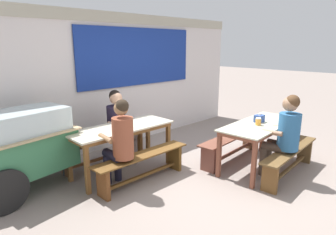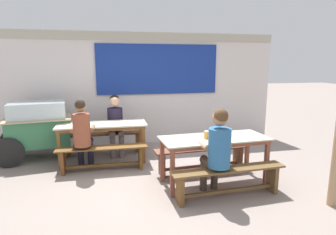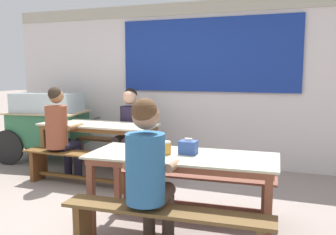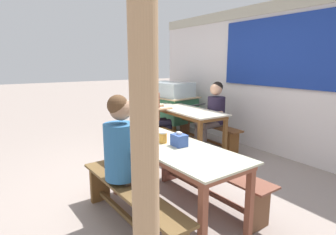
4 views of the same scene
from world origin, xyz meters
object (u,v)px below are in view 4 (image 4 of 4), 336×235
dining_table_far (185,113)px  tissue_box (179,140)px  bench_far_back (206,130)px  person_left_back_turned (155,110)px  condiment_jar (163,137)px  bench_near_back (207,176)px  food_cart (169,103)px  dining_table_near (172,153)px  person_center_facing (213,111)px  person_near_front (126,151)px  wooden_support_post (146,206)px  bench_near_front (130,201)px  bench_far_front (161,138)px

dining_table_far → tissue_box: size_ratio=10.78×
bench_far_back → person_left_back_turned: (-0.34, -0.97, 0.43)m
dining_table_far → condiment_jar: condiment_jar is taller
dining_table_far → bench_near_back: size_ratio=1.00×
person_left_back_turned → food_cart: bearing=136.0°
tissue_box → bench_near_back: bearing=99.1°
bench_far_back → food_cart: (-1.29, -0.05, 0.38)m
dining_table_far → person_left_back_turned: (-0.34, -0.45, 0.05)m
dining_table_near → person_center_facing: (-1.49, 1.90, 0.04)m
bench_far_back → bench_near_back: 2.25m
person_near_front → person_left_back_turned: bearing=143.1°
tissue_box → condiment_jar: 0.20m
bench_near_back → person_left_back_turned: person_left_back_turned is taller
person_near_front → condiment_jar: (-0.01, 0.44, 0.07)m
dining_table_far → wooden_support_post: bearing=-38.7°
bench_far_back → bench_near_front: same height
person_center_facing → condiment_jar: person_center_facing is taller
person_left_back_turned → person_near_front: (1.96, -1.47, 0.02)m
tissue_box → wooden_support_post: 1.70m
person_left_back_turned → condiment_jar: 2.21m
bench_far_front → bench_near_front: 2.31m
dining_table_near → bench_far_front: size_ratio=1.09×
bench_far_front → person_left_back_turned: bearing=168.1°
dining_table_near → condiment_jar: 0.20m
person_left_back_turned → tissue_box: person_left_back_turned is taller
bench_far_front → dining_table_near: bearing=-27.9°
bench_near_back → person_left_back_turned: (-2.06, 0.49, 0.44)m
bench_near_front → bench_far_front: bearing=141.0°
food_cart → condiment_jar: 3.49m
bench_far_back → food_cart: 1.34m
person_left_back_turned → person_near_front: person_near_front is taller
food_cart → person_left_back_turned: bearing=-44.0°
food_cart → person_near_front: (2.91, -2.38, 0.07)m
dining_table_far → tissue_box: bearing=-37.8°
bench_near_back → wooden_support_post: wooden_support_post is taller
food_cart → person_near_front: 3.76m
bench_far_back → condiment_jar: bearing=-51.2°
bench_near_front → person_left_back_turned: 2.65m
dining_table_near → bench_far_front: (-1.76, 0.93, -0.40)m
person_center_facing → person_near_front: size_ratio=0.96×
bench_far_back → tissue_box: 2.68m
dining_table_near → wooden_support_post: wooden_support_post is taller
person_left_back_turned → person_near_front: 2.45m
person_left_back_turned → person_near_front: size_ratio=1.00×
dining_table_near → person_near_front: size_ratio=1.33×
bench_far_back → person_center_facing: 0.50m
dining_table_far → wooden_support_post: size_ratio=0.84×
dining_table_far → wooden_support_post: wooden_support_post is taller
bench_far_front → dining_table_far: bearing=89.5°
food_cart → person_center_facing: (1.55, -0.02, 0.04)m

